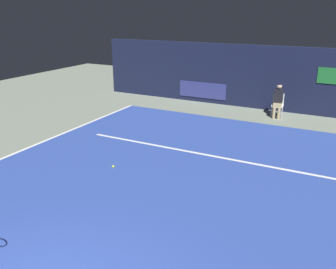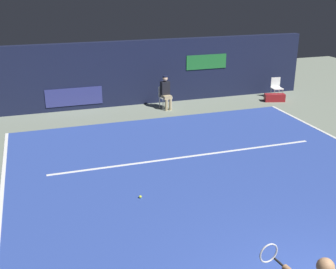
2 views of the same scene
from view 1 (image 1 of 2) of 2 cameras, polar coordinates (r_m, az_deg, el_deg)
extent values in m
plane|color=gray|center=(8.75, 1.78, -7.92)|extent=(30.21, 30.21, 0.00)
cube|color=#2D479E|center=(8.74, 1.78, -7.88)|extent=(10.29, 11.56, 0.01)
cube|color=white|center=(11.68, -21.40, -2.07)|extent=(0.10, 11.56, 0.01)
cube|color=white|center=(10.44, 6.60, -3.30)|extent=(8.03, 0.10, 0.01)
cube|color=#141933|center=(15.60, 14.74, 8.65)|extent=(14.88, 0.30, 2.60)
cube|color=navy|center=(16.35, 5.43, 6.97)|extent=(2.20, 0.04, 0.70)
cube|color=white|center=(14.59, 16.84, 4.38)|extent=(0.49, 0.45, 0.04)
cube|color=white|center=(14.73, 16.98, 5.43)|extent=(0.42, 0.08, 0.42)
cylinder|color=#B2B2B7|center=(14.50, 15.97, 3.42)|extent=(0.03, 0.03, 0.46)
cylinder|color=#B2B2B7|center=(14.48, 17.44, 3.26)|extent=(0.03, 0.03, 0.46)
cylinder|color=#B2B2B7|center=(14.82, 16.08, 3.75)|extent=(0.03, 0.03, 0.46)
cylinder|color=#B2B2B7|center=(14.81, 17.52, 3.59)|extent=(0.03, 0.03, 0.46)
cube|color=tan|center=(14.51, 16.83, 4.46)|extent=(0.37, 0.44, 0.14)
cylinder|color=tan|center=(14.40, 16.33, 3.29)|extent=(0.11, 0.11, 0.46)
cylinder|color=tan|center=(14.40, 17.04, 3.21)|extent=(0.11, 0.11, 0.46)
cube|color=black|center=(14.55, 16.99, 5.82)|extent=(0.37, 0.26, 0.52)
sphere|color=#DBAD89|center=(14.47, 17.14, 7.29)|extent=(0.20, 0.20, 0.20)
cylinder|color=#141933|center=(14.45, 17.17, 7.63)|extent=(0.19, 0.19, 0.04)
sphere|color=#CCE033|center=(9.70, -8.62, -4.99)|extent=(0.07, 0.07, 0.07)
camera|label=2|loc=(7.64, -76.97, 11.59)|focal=45.07mm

